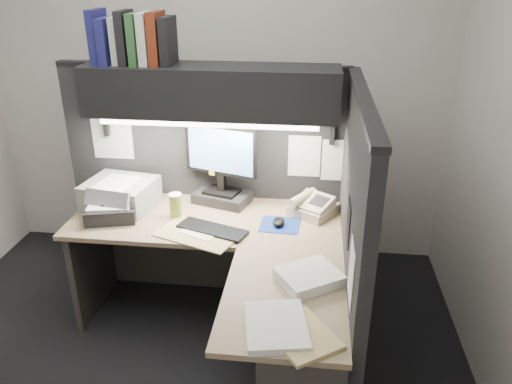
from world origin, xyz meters
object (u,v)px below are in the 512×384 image
overhead_shelf (211,91)px  notebook_stack (111,211)px  printer (120,193)px  telephone (314,207)px  coffee_cup (176,206)px  keyboard (212,230)px  monitor (221,173)px  desk (245,314)px

overhead_shelf → notebook_stack: size_ratio=5.11×
printer → notebook_stack: bearing=-78.4°
telephone → notebook_stack: size_ratio=0.85×
overhead_shelf → telephone: 0.97m
telephone → coffee_cup: bearing=-137.5°
overhead_shelf → notebook_stack: overhead_shelf is taller
keyboard → printer: printer is taller
overhead_shelf → keyboard: (0.05, -0.35, -0.76)m
coffee_cup → keyboard: bearing=-31.7°
keyboard → coffee_cup: size_ratio=2.94×
monitor → keyboard: monitor is taller
telephone → notebook_stack: telephone is taller
desk → coffee_cup: coffee_cup is taller
notebook_stack → overhead_shelf: bearing=22.4°
monitor → coffee_cup: (-0.25, -0.24, -0.14)m
keyboard → coffee_cup: (-0.27, 0.16, 0.06)m
keyboard → notebook_stack: notebook_stack is taller
desk → notebook_stack: notebook_stack is taller
desk → coffee_cup: bearing=132.5°
desk → keyboard: size_ratio=3.95×
desk → overhead_shelf: overhead_shelf is taller
printer → notebook_stack: 0.19m
monitor → notebook_stack: 0.74m
overhead_shelf → desk: bearing=-68.2°
monitor → keyboard: 0.45m
coffee_cup → printer: bearing=163.7°
monitor → printer: (-0.66, -0.12, -0.13)m
printer → notebook_stack: size_ratio=1.41×
telephone → notebook_stack: 1.28m
monitor → telephone: bearing=8.3°
overhead_shelf → keyboard: overhead_shelf is taller
coffee_cup → desk: bearing=-47.5°
notebook_stack → desk: bearing=-28.5°
desk → keyboard: 0.56m
desk → notebook_stack: 1.10m
monitor → overhead_shelf: bearing=-108.8°
desk → keyboard: bearing=122.1°
overhead_shelf → coffee_cup: (-0.22, -0.19, -0.70)m
monitor → keyboard: size_ratio=1.26×
keyboard → printer: size_ratio=1.01×
monitor → coffee_cup: bearing=-119.1°
telephone → printer: size_ratio=0.60×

